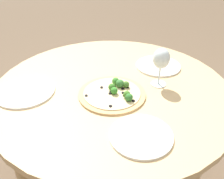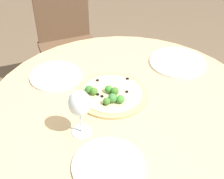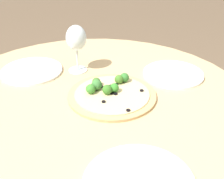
{
  "view_description": "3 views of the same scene",
  "coord_description": "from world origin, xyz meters",
  "views": [
    {
      "loc": [
        1.04,
        0.09,
        1.38
      ],
      "look_at": [
        0.07,
        0.01,
        0.75
      ],
      "focal_mm": 40.0,
      "sensor_mm": 36.0,
      "label": 1
    },
    {
      "loc": [
        -0.78,
        0.63,
        1.57
      ],
      "look_at": [
        0.07,
        0.01,
        0.75
      ],
      "focal_mm": 50.0,
      "sensor_mm": 36.0,
      "label": 2
    },
    {
      "loc": [
        -0.05,
        -0.93,
        1.31
      ],
      "look_at": [
        0.07,
        0.01,
        0.75
      ],
      "focal_mm": 50.0,
      "sensor_mm": 36.0,
      "label": 3
    }
  ],
  "objects": [
    {
      "name": "plate_side",
      "position": [
        -0.23,
        0.24,
        0.72
      ],
      "size": [
        0.25,
        0.25,
        0.01
      ],
      "color": "white",
      "rests_on": "dining_table"
    },
    {
      "name": "wine_glass",
      "position": [
        -0.04,
        0.23,
        0.86
      ],
      "size": [
        0.08,
        0.08,
        0.19
      ],
      "color": "silver",
      "rests_on": "dining_table"
    },
    {
      "name": "pizza",
      "position": [
        0.07,
        0.02,
        0.73
      ],
      "size": [
        0.32,
        0.32,
        0.05
      ],
      "color": "tan",
      "rests_on": "dining_table"
    },
    {
      "name": "plate_near",
      "position": [
        0.34,
        0.14,
        0.72
      ],
      "size": [
        0.24,
        0.24,
        0.01
      ],
      "color": "white",
      "rests_on": "dining_table"
    },
    {
      "name": "dining_table",
      "position": [
        0.0,
        0.0,
        0.65
      ],
      "size": [
        1.17,
        1.17,
        0.72
      ],
      "color": "tan",
      "rests_on": "ground_plane"
    }
  ]
}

